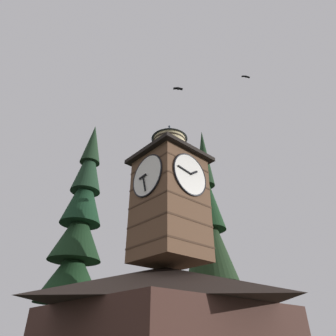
{
  "coord_description": "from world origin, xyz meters",
  "views": [
    {
      "loc": [
        11.88,
        10.39,
        2.36
      ],
      "look_at": [
        1.27,
        -1.4,
        11.62
      ],
      "focal_mm": 31.07,
      "sensor_mm": 36.0,
      "label": 1
    }
  ],
  "objects": [
    {
      "name": "flying_bird_low",
      "position": [
        2.42,
        0.83,
        16.08
      ],
      "size": [
        0.59,
        0.48,
        0.14
      ],
      "color": "black"
    },
    {
      "name": "moon",
      "position": [
        -11.75,
        -36.99,
        16.25
      ],
      "size": [
        1.6,
        1.6,
        1.6
      ],
      "color": "silver"
    },
    {
      "name": "flying_bird_high",
      "position": [
        -3.9,
        2.28,
        20.63
      ],
      "size": [
        0.69,
        0.48,
        0.12
      ],
      "color": "black"
    },
    {
      "name": "pine_tree_behind",
      "position": [
        3.06,
        -9.01,
        7.63
      ],
      "size": [
        4.92,
        4.92,
        18.52
      ],
      "color": "#473323",
      "rests_on": "ground_plane"
    },
    {
      "name": "pine_tree_aside",
      "position": [
        -6.76,
        -5.12,
        8.05
      ],
      "size": [
        5.47,
        5.47,
        20.73
      ],
      "color": "#473323",
      "rests_on": "ground_plane"
    },
    {
      "name": "clock_tower",
      "position": [
        1.13,
        -1.41,
        9.8
      ],
      "size": [
        4.16,
        4.16,
        9.33
      ],
      "color": "brown",
      "rests_on": "building_main"
    },
    {
      "name": "building_main",
      "position": [
        0.69,
        -2.38,
        2.97
      ],
      "size": [
        10.82,
        11.04,
        5.79
      ],
      "color": "#412721",
      "rests_on": "ground_plane"
    }
  ]
}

